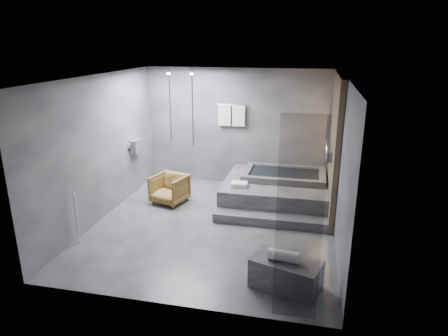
# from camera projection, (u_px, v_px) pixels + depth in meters

# --- Properties ---
(room) EXTENTS (5.00, 5.04, 2.82)m
(room) POSITION_uv_depth(u_px,v_px,m) (237.00, 136.00, 7.32)
(room) COLOR #2D2D30
(room) RESTS_ON ground
(tub_deck) EXTENTS (2.20, 2.00, 0.50)m
(tub_deck) POSITION_uv_depth(u_px,v_px,m) (276.00, 191.00, 8.76)
(tub_deck) COLOR #323235
(tub_deck) RESTS_ON ground
(tub_step) EXTENTS (2.20, 0.36, 0.18)m
(tub_step) POSITION_uv_depth(u_px,v_px,m) (270.00, 220.00, 7.71)
(tub_step) COLOR #323235
(tub_step) RESTS_ON ground
(concrete_bench) EXTENTS (1.08, 0.79, 0.43)m
(concrete_bench) POSITION_uv_depth(u_px,v_px,m) (286.00, 273.00, 5.71)
(concrete_bench) COLOR #302F32
(concrete_bench) RESTS_ON ground
(driftwood_chair) EXTENTS (0.83, 0.84, 0.63)m
(driftwood_chair) POSITION_uv_depth(u_px,v_px,m) (169.00, 189.00, 8.69)
(driftwood_chair) COLOR #473011
(driftwood_chair) RESTS_ON ground
(rolled_towel) EXTENTS (0.46, 0.22, 0.16)m
(rolled_towel) POSITION_uv_depth(u_px,v_px,m) (283.00, 256.00, 5.60)
(rolled_towel) COLOR white
(rolled_towel) RESTS_ON concrete_bench
(deck_towel) EXTENTS (0.36, 0.28, 0.09)m
(deck_towel) POSITION_uv_depth(u_px,v_px,m) (239.00, 184.00, 8.28)
(deck_towel) COLOR silver
(deck_towel) RESTS_ON tub_deck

